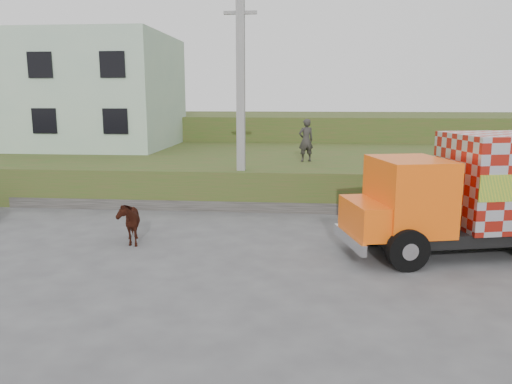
# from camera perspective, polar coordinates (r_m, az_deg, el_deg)

# --- Properties ---
(ground) EXTENTS (120.00, 120.00, 0.00)m
(ground) POSITION_cam_1_polar(r_m,az_deg,el_deg) (14.69, 0.02, -5.98)
(ground) COLOR #474749
(ground) RESTS_ON ground
(embankment) EXTENTS (40.00, 12.00, 1.50)m
(embankment) POSITION_cam_1_polar(r_m,az_deg,el_deg) (24.28, 2.21, 2.58)
(embankment) COLOR #31541C
(embankment) RESTS_ON ground
(embankment_far) EXTENTS (40.00, 12.00, 3.00)m
(embankment_far) POSITION_cam_1_polar(r_m,az_deg,el_deg) (36.12, 3.27, 6.50)
(embankment_far) COLOR #31541C
(embankment_far) RESTS_ON ground
(retaining_strip) EXTENTS (16.00, 0.50, 0.40)m
(retaining_strip) POSITION_cam_1_polar(r_m,az_deg,el_deg) (18.93, -4.84, -1.53)
(retaining_strip) COLOR #595651
(retaining_strip) RESTS_ON ground
(building) EXTENTS (10.00, 8.00, 6.00)m
(building) POSITION_cam_1_polar(r_m,az_deg,el_deg) (29.66, -19.53, 10.75)
(building) COLOR #A7BFA3
(building) RESTS_ON embankment
(utility_pole) EXTENTS (1.20, 0.30, 8.00)m
(utility_pole) POSITION_cam_1_polar(r_m,az_deg,el_deg) (18.73, -1.75, 10.32)
(utility_pole) COLOR gray
(utility_pole) RESTS_ON ground
(cargo_truck) EXTENTS (7.71, 4.00, 3.29)m
(cargo_truck) POSITION_cam_1_polar(r_m,az_deg,el_deg) (15.07, 25.65, -0.01)
(cargo_truck) COLOR black
(cargo_truck) RESTS_ON ground
(cow) EXTENTS (1.23, 1.69, 1.30)m
(cow) POSITION_cam_1_polar(r_m,az_deg,el_deg) (15.17, -14.45, -3.24)
(cow) COLOR black
(cow) RESTS_ON ground
(pedestrian) EXTENTS (0.78, 0.65, 1.83)m
(pedestrian) POSITION_cam_1_polar(r_m,az_deg,el_deg) (21.48, 5.73, 5.91)
(pedestrian) COLOR #292725
(pedestrian) RESTS_ON embankment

